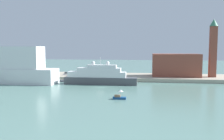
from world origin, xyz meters
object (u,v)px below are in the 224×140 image
Objects in this scene: small_motorboat at (119,96)px; mooring_bollard at (120,77)px; large_yacht at (99,76)px; work_barge at (66,81)px; harbor_building at (176,65)px; bell_tower at (213,46)px; parked_car at (68,74)px; person_figure at (81,73)px.

small_motorboat is 36.36m from mooring_bollard.
large_yacht is 16.32m from work_barge.
harbor_building is (31.46, 18.83, 3.45)m from large_yacht.
large_yacht is 43.57× the size of mooring_bollard.
bell_tower is at bearing 51.11° from small_motorboat.
parked_car is 5.74× the size of mooring_bollard.
small_motorboat is 5.62× the size of mooring_bollard.
bell_tower is 60.95m from person_figure.
parked_car is (-49.99, -2.81, -4.45)m from harbor_building.
large_yacht is at bearing -149.09° from harbor_building.
large_yacht is at bearing -16.57° from work_barge.
small_motorboat is at bearing -49.53° from work_barge.
mooring_bollard is at bearing 54.07° from large_yacht.
work_barge is 49.38m from harbor_building.
person_figure is (-23.62, 43.58, 1.49)m from small_motorboat.
person_figure is (-44.00, -1.72, -4.22)m from harbor_building.
person_figure is at bearing -177.76° from harbor_building.
small_motorboat is at bearing -83.55° from mooring_bollard.
bell_tower reaches higher than person_figure.
small_motorboat is 2.11× the size of person_figure.
person_figure is (-12.54, 17.11, -0.77)m from large_yacht.
large_yacht reaches higher than person_figure.
small_motorboat is at bearing -55.13° from parked_car.
bell_tower reaches higher than harbor_building.
mooring_bollard is at bearing -14.02° from parked_car.
harbor_building is (46.87, 14.25, 6.24)m from work_barge.
work_barge is (-26.49, 31.05, -0.53)m from small_motorboat.
mooring_bollard is at bearing -159.43° from harbor_building.
harbor_building is at bearing 2.24° from person_figure.
parked_car reaches higher than mooring_bollard.
harbor_building is at bearing 16.91° from work_barge.
work_barge is at bearing -167.25° from mooring_bollard.
bell_tower is 6.65× the size of parked_car.
bell_tower reaches higher than parked_car.
small_motorboat is at bearing -114.22° from harbor_building.
large_yacht is at bearing 112.71° from small_motorboat.
bell_tower is (62.48, 13.58, 14.72)m from work_barge.
large_yacht is 28.78m from small_motorboat.
person_figure is (5.99, 1.08, 0.23)m from parked_car.
small_motorboat is 0.68× the size of work_barge.
mooring_bollard is (22.41, 5.07, 1.53)m from work_barge.
harbor_building reaches higher than large_yacht.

